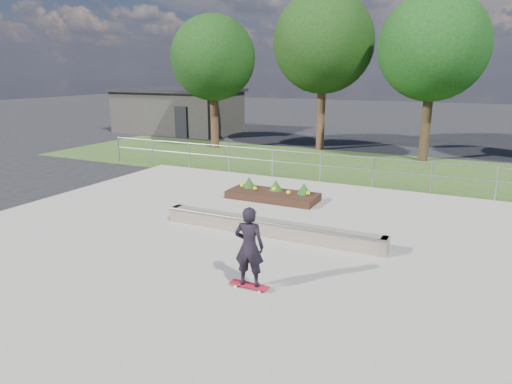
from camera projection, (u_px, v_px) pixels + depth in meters
ground at (221, 249)px, 11.03m from camera, size 120.00×120.00×0.00m
grass_verge at (344, 166)px, 20.58m from camera, size 30.00×8.00×0.02m
concrete_slab at (221, 248)px, 11.02m from camera, size 15.00×15.00×0.06m
fence at (320, 164)px, 17.35m from camera, size 20.06×0.06×1.20m
building at (178, 110)px, 32.22m from camera, size 8.40×5.40×3.00m
tree_far_left at (213, 58)px, 24.47m from camera, size 4.55×4.55×7.15m
tree_mid_left at (323, 43)px, 23.68m from camera, size 5.25×5.25×8.25m
tree_mid_right at (433, 47)px, 20.57m from camera, size 4.90×4.90×7.70m
grind_ledge at (269, 228)px, 11.74m from camera, size 6.00×0.44×0.43m
planter_bed at (273, 194)px, 15.10m from camera, size 3.00×1.20×0.61m
skateboarder at (249, 247)px, 8.69m from camera, size 0.80×0.48×1.66m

